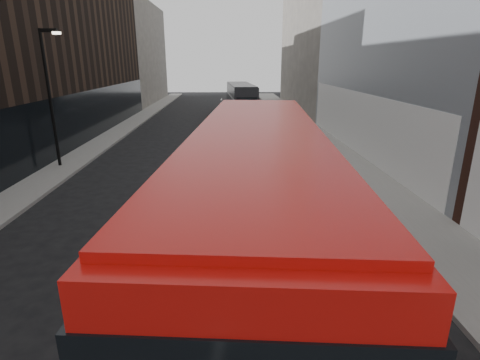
{
  "coord_description": "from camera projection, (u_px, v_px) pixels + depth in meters",
  "views": [
    {
      "loc": [
        0.95,
        -2.14,
        5.62
      ],
      "look_at": [
        1.27,
        7.61,
        2.5
      ],
      "focal_mm": 28.0,
      "sensor_mm": 36.0,
      "label": 1
    }
  ],
  "objects": [
    {
      "name": "sidewalk_right",
      "position": [
        316.0,
        139.0,
        27.73
      ],
      "size": [
        3.0,
        80.0,
        0.15
      ],
      "primitive_type": "cube",
      "color": "slate",
      "rests_on": "ground"
    },
    {
      "name": "sidewalk_left",
      "position": [
        105.0,
        140.0,
        27.25
      ],
      "size": [
        2.0,
        80.0,
        0.15
      ],
      "primitive_type": "cube",
      "color": "slate",
      "rests_on": "ground"
    },
    {
      "name": "building_victorian",
      "position": [
        317.0,
        24.0,
        43.03
      ],
      "size": [
        6.5,
        24.0,
        21.0
      ],
      "color": "#605A54",
      "rests_on": "ground"
    },
    {
      "name": "building_left_mid",
      "position": [
        71.0,
        43.0,
        29.8
      ],
      "size": [
        5.0,
        24.0,
        14.0
      ],
      "primitive_type": "cube",
      "color": "black",
      "rests_on": "ground"
    },
    {
      "name": "building_left_far",
      "position": [
        136.0,
        54.0,
        50.9
      ],
      "size": [
        5.0,
        20.0,
        13.0
      ],
      "primitive_type": "cube",
      "color": "#605A54",
      "rests_on": "ground"
    },
    {
      "name": "street_lamp",
      "position": [
        50.0,
        90.0,
        19.33
      ],
      "size": [
        1.06,
        0.22,
        7.0
      ],
      "color": "black",
      "rests_on": "sidewalk_left"
    },
    {
      "name": "red_bus",
      "position": [
        257.0,
        217.0,
        7.96
      ],
      "size": [
        3.48,
        11.02,
        4.39
      ],
      "rotation": [
        0.0,
        0.0,
        -0.09
      ],
      "color": "#AE0E0A",
      "rests_on": "ground"
    },
    {
      "name": "grey_bus",
      "position": [
        241.0,
        99.0,
        39.68
      ],
      "size": [
        3.12,
        10.36,
        3.31
      ],
      "rotation": [
        0.0,
        0.0,
        0.07
      ],
      "color": "black",
      "rests_on": "ground"
    },
    {
      "name": "car_a",
      "position": [
        272.0,
        149.0,
        21.9
      ],
      "size": [
        1.72,
        4.2,
        1.43
      ],
      "primitive_type": "imported",
      "rotation": [
        0.0,
        0.0,
        0.01
      ],
      "color": "black",
      "rests_on": "ground"
    },
    {
      "name": "car_b",
      "position": [
        275.0,
        136.0,
        25.25
      ],
      "size": [
        1.89,
        4.79,
        1.55
      ],
      "primitive_type": "imported",
      "rotation": [
        0.0,
        0.0,
        -0.05
      ],
      "color": "#96979E",
      "rests_on": "ground"
    },
    {
      "name": "car_c",
      "position": [
        247.0,
        134.0,
        26.43
      ],
      "size": [
        2.32,
        5.02,
        1.42
      ],
      "primitive_type": "imported",
      "rotation": [
        0.0,
        0.0,
        0.07
      ],
      "color": "black",
      "rests_on": "ground"
    }
  ]
}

